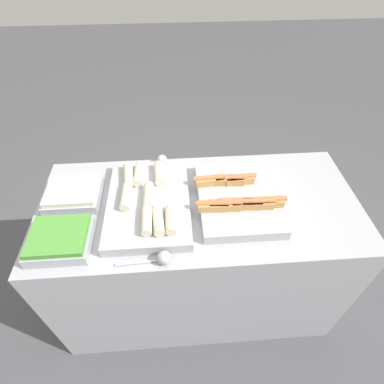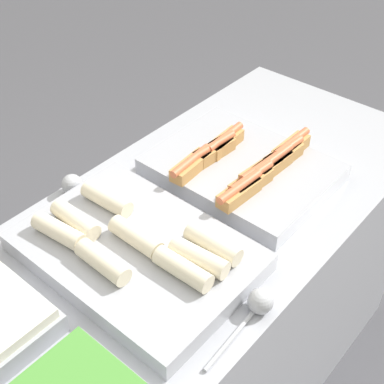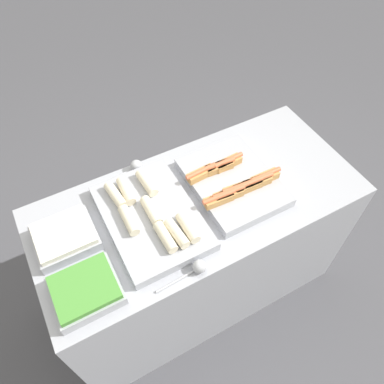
{
  "view_description": "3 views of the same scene",
  "coord_description": "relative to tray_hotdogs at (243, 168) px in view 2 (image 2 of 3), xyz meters",
  "views": [
    {
      "loc": [
        -0.11,
        -0.96,
        1.93
      ],
      "look_at": [
        -0.04,
        0.0,
        0.96
      ],
      "focal_mm": 28.0,
      "sensor_mm": 36.0,
      "label": 1
    },
    {
      "loc": [
        -0.81,
        -0.66,
        1.82
      ],
      "look_at": [
        -0.04,
        0.0,
        0.96
      ],
      "focal_mm": 50.0,
      "sensor_mm": 36.0,
      "label": 2
    },
    {
      "loc": [
        -0.52,
        -0.89,
        2.26
      ],
      "look_at": [
        -0.04,
        0.0,
        0.96
      ],
      "focal_mm": 35.0,
      "sensor_mm": 36.0,
      "label": 3
    }
  ],
  "objects": [
    {
      "name": "tray_hotdogs",
      "position": [
        0.0,
        0.0,
        0.0
      ],
      "size": [
        0.41,
        0.48,
        0.1
      ],
      "color": "#A8AAB2",
      "rests_on": "counter"
    },
    {
      "name": "counter",
      "position": [
        -0.18,
        0.01,
        -0.48
      ],
      "size": [
        1.53,
        0.7,
        0.88
      ],
      "color": "#A8AAB2",
      "rests_on": "ground_plane"
    },
    {
      "name": "tray_wraps",
      "position": [
        -0.41,
        0.01,
        -0.0
      ],
      "size": [
        0.38,
        0.54,
        0.09
      ],
      "color": "#A8AAB2",
      "rests_on": "counter"
    },
    {
      "name": "serving_spoon_far",
      "position": [
        -0.36,
        0.31,
        -0.01
      ],
      "size": [
        0.21,
        0.06,
        0.06
      ],
      "color": "#B2B5BA",
      "rests_on": "counter"
    },
    {
      "name": "serving_spoon_near",
      "position": [
        -0.35,
        -0.3,
        -0.01
      ],
      "size": [
        0.22,
        0.06,
        0.06
      ],
      "color": "#B2B5BA",
      "rests_on": "counter"
    }
  ]
}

